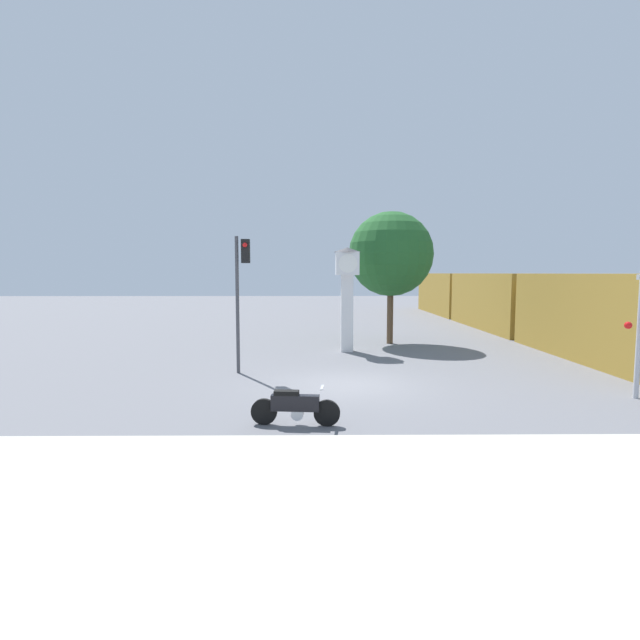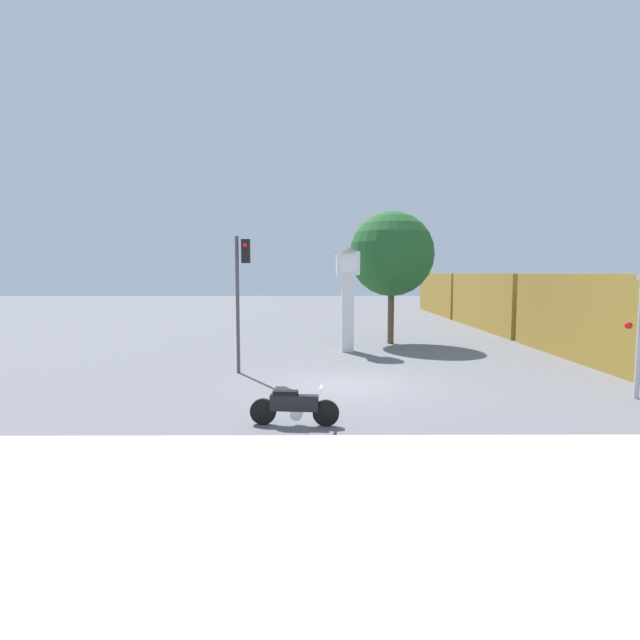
# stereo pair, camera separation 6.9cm
# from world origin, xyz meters

# --- Properties ---
(ground_plane) EXTENTS (120.00, 120.00, 0.00)m
(ground_plane) POSITION_xyz_m (0.00, 0.00, 0.00)
(ground_plane) COLOR slate
(sidewalk_strip) EXTENTS (36.00, 6.00, 0.10)m
(sidewalk_strip) POSITION_xyz_m (0.00, -8.03, 0.05)
(sidewalk_strip) COLOR #BCB7A8
(sidewalk_strip) RESTS_ON ground_plane
(motorcycle) EXTENTS (2.02, 0.44, 0.89)m
(motorcycle) POSITION_xyz_m (-1.44, -4.03, 0.43)
(motorcycle) COLOR black
(motorcycle) RESTS_ON ground_plane
(clock_tower) EXTENTS (1.18, 1.18, 4.52)m
(clock_tower) POSITION_xyz_m (0.41, 6.63, 3.00)
(clock_tower) COLOR white
(clock_tower) RESTS_ON ground_plane
(freight_train) EXTENTS (2.80, 34.17, 3.40)m
(freight_train) POSITION_xyz_m (10.39, 15.68, 1.70)
(freight_train) COLOR olive
(freight_train) RESTS_ON ground_plane
(traffic_light) EXTENTS (0.50, 0.35, 4.66)m
(traffic_light) POSITION_xyz_m (-3.48, 1.93, 3.18)
(traffic_light) COLOR #47474C
(traffic_light) RESTS_ON ground_plane
(railroad_crossing_signal) EXTENTS (0.90, 0.82, 3.67)m
(railroad_crossing_signal) POSITION_xyz_m (7.81, -1.69, 2.00)
(railroad_crossing_signal) COLOR #B7B7BC
(railroad_crossing_signal) RESTS_ON ground_plane
(street_tree) EXTENTS (4.05, 4.05, 6.36)m
(street_tree) POSITION_xyz_m (2.66, 9.07, 4.33)
(street_tree) COLOR brown
(street_tree) RESTS_ON ground_plane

